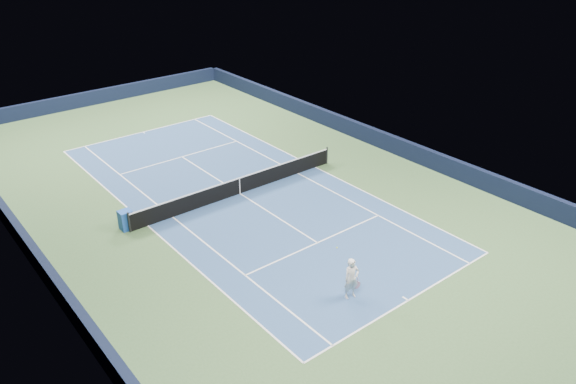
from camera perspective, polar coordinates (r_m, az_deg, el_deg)
ground at (r=30.76m, az=-4.90°, el=-0.17°), size 40.00×40.00×0.00m
wall_far at (r=47.22m, az=-18.83°, el=9.13°), size 22.00×0.35×1.10m
wall_right at (r=37.05m, az=9.06°, el=5.44°), size 0.35×40.00×1.10m
wall_left at (r=26.90m, az=-24.42°, el=-5.79°), size 0.35×40.00×1.10m
court_surface at (r=30.76m, az=-4.90°, el=-0.17°), size 10.97×23.77×0.01m
baseline_far at (r=40.37m, az=-14.53°, el=5.93°), size 10.97×0.08×0.00m
baseline_near at (r=23.33m, az=12.12°, el=-10.71°), size 10.97×0.08×0.00m
sideline_doubles_right at (r=33.77m, az=2.80°, el=2.54°), size 0.08×23.77×0.00m
sideline_doubles_left at (r=28.49m, az=-14.05°, el=-3.34°), size 0.08×23.77×0.00m
sideline_singles_right at (r=32.96m, az=1.00°, el=1.91°), size 0.08×23.77×0.00m
sideline_singles_left at (r=28.98m, az=-11.63°, el=-2.51°), size 0.08×23.77×0.00m
service_line_far at (r=35.77m, az=-10.72°, el=3.54°), size 8.23×0.08×0.00m
service_line_near at (r=26.36m, az=3.01°, el=-5.17°), size 8.23×0.08×0.00m
center_service_line at (r=30.76m, az=-4.91°, el=-0.16°), size 0.08×12.80×0.00m
center_mark_far at (r=40.25m, az=-14.44°, el=5.87°), size 0.08×0.30×0.00m
center_mark_near at (r=23.40m, az=11.84°, el=-10.55°), size 0.08×0.30×0.00m
tennis_net at (r=30.53m, az=-4.94°, el=0.67°), size 12.90×0.10×1.07m
sponsor_cube at (r=28.27m, az=-16.14°, el=-2.75°), size 0.64×0.56×0.99m
tennis_player at (r=22.63m, az=6.47°, el=-8.74°), size 0.84×1.32×1.84m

